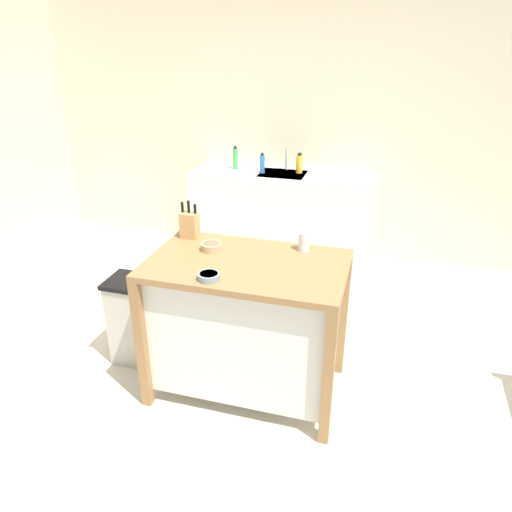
# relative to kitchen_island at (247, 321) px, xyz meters

# --- Properties ---
(ground_plane) EXTENTS (6.79, 6.79, 0.00)m
(ground_plane) POSITION_rel_kitchen_island_xyz_m (-0.01, -0.04, -0.51)
(ground_plane) COLOR beige
(ground_plane) RESTS_ON ground
(wall_back) EXTENTS (5.79, 0.10, 2.60)m
(wall_back) POSITION_rel_kitchen_island_xyz_m (-0.01, 2.38, 0.79)
(wall_back) COLOR beige
(wall_back) RESTS_ON ground
(kitchen_island) EXTENTS (1.18, 0.72, 0.91)m
(kitchen_island) POSITION_rel_kitchen_island_xyz_m (0.00, 0.00, 0.00)
(kitchen_island) COLOR olive
(kitchen_island) RESTS_ON ground
(knife_block) EXTENTS (0.11, 0.09, 0.25)m
(knife_block) POSITION_rel_kitchen_island_xyz_m (-0.47, 0.26, 0.49)
(knife_block) COLOR tan
(knife_block) RESTS_ON kitchen_island
(bowl_ceramic_small) EXTENTS (0.13, 0.13, 0.05)m
(bowl_ceramic_small) POSITION_rel_kitchen_island_xyz_m (-0.26, 0.10, 0.43)
(bowl_ceramic_small) COLOR tan
(bowl_ceramic_small) RESTS_ON kitchen_island
(bowl_ceramic_wide) EXTENTS (0.12, 0.12, 0.04)m
(bowl_ceramic_wide) POSITION_rel_kitchen_island_xyz_m (-0.13, -0.27, 0.42)
(bowl_ceramic_wide) COLOR gray
(bowl_ceramic_wide) RESTS_ON kitchen_island
(drinking_cup) EXTENTS (0.07, 0.07, 0.12)m
(drinking_cup) POSITION_rel_kitchen_island_xyz_m (0.29, 0.26, 0.46)
(drinking_cup) COLOR silver
(drinking_cup) RESTS_ON kitchen_island
(trash_bin) EXTENTS (0.36, 0.28, 0.63)m
(trash_bin) POSITION_rel_kitchen_island_xyz_m (-0.83, 0.08, -0.19)
(trash_bin) COLOR #B7B2A8
(trash_bin) RESTS_ON ground
(sink_counter) EXTENTS (1.77, 0.60, 0.90)m
(sink_counter) POSITION_rel_kitchen_island_xyz_m (-0.25, 2.03, -0.06)
(sink_counter) COLOR silver
(sink_counter) RESTS_ON ground
(sink_faucet) EXTENTS (0.02, 0.02, 0.22)m
(sink_faucet) POSITION_rel_kitchen_island_xyz_m (-0.25, 2.17, 0.50)
(sink_faucet) COLOR #B7BCC1
(sink_faucet) RESTS_ON sink_counter
(bottle_spray_cleaner) EXTENTS (0.05, 0.05, 0.23)m
(bottle_spray_cleaner) POSITION_rel_kitchen_island_xyz_m (-0.75, 2.05, 0.50)
(bottle_spray_cleaner) COLOR green
(bottle_spray_cleaner) RESTS_ON sink_counter
(bottle_hand_soap) EXTENTS (0.06, 0.06, 0.19)m
(bottle_hand_soap) POSITION_rel_kitchen_island_xyz_m (-0.11, 2.08, 0.48)
(bottle_hand_soap) COLOR yellow
(bottle_hand_soap) RESTS_ON sink_counter
(bottle_dish_soap) EXTENTS (0.05, 0.05, 0.19)m
(bottle_dish_soap) POSITION_rel_kitchen_island_xyz_m (-0.45, 1.98, 0.48)
(bottle_dish_soap) COLOR blue
(bottle_dish_soap) RESTS_ON sink_counter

